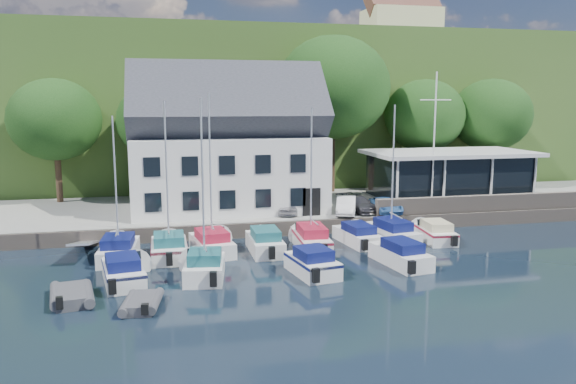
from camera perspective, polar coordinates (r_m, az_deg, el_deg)
name	(u,v)px	position (r m, az deg, el deg)	size (l,w,h in m)	color
ground	(402,282)	(29.60, 11.51, -8.93)	(180.00, 180.00, 0.00)	black
quay	(314,209)	(45.50, 2.61, -1.70)	(60.00, 13.00, 1.00)	gray
quay_face	(338,226)	(39.40, 5.06, -3.46)	(60.00, 0.30, 1.00)	#6E6258
hillside	(240,108)	(88.41, -4.92, 8.48)	(160.00, 75.00, 16.00)	#2E4D1D
field_patch	(280,59)	(97.88, -0.84, 13.36)	(50.00, 30.00, 0.30)	#606C36
farmhouse	(401,23)	(85.31, 11.38, 16.46)	(10.40, 7.00, 8.20)	beige
harbor_building	(228,152)	(42.56, -6.15, 4.09)	(14.40, 8.20, 8.70)	silver
club_pavilion	(448,176)	(47.78, 15.97, 1.57)	(13.20, 7.20, 4.10)	black
seawall	(490,203)	(44.57, 19.81, -1.04)	(18.00, 0.50, 1.20)	#6E6258
gangway	(86,254)	(36.16, -19.85, -5.96)	(1.20, 6.00, 1.40)	silver
car_silver	(287,205)	(40.92, -0.09, -1.38)	(1.40, 3.49, 1.19)	#AEADB2
car_white	(346,205)	(40.95, 5.92, -1.36)	(1.34, 3.84, 1.27)	silver
car_dgrey	(358,204)	(41.95, 7.09, -1.19)	(1.66, 4.07, 1.18)	#323238
car_blue	(385,205)	(41.89, 9.88, -1.28)	(1.35, 3.43, 1.17)	#325F9A
flagpole	(434,142)	(43.34, 14.62, 4.97)	(2.46, 0.20, 10.25)	silver
tree_0	(56,141)	(48.81, -22.47, 4.83)	(7.27, 7.27, 9.93)	black
tree_1	(160,141)	(47.79, -12.83, 5.03)	(7.05, 7.05, 9.63)	black
tree_3	(333,115)	(50.62, 4.57, 7.85)	(10.13, 10.13, 13.85)	black
tree_4	(424,134)	(53.85, 13.64, 5.71)	(7.40, 7.40, 10.12)	black
tree_5	(490,133)	(56.44, 19.83, 5.61)	(7.45, 7.45, 10.19)	black
boat_r1_0	(116,184)	(33.46, -17.12, 0.76)	(2.16, 6.13, 8.88)	silver
boat_r1_1	(167,181)	(32.97, -12.21, 1.11)	(2.22, 5.69, 9.18)	silver
boat_r1_2	(210,179)	(33.66, -7.89, 1.28)	(2.17, 6.00, 9.06)	silver
boat_r1_3	(265,240)	(34.35, -2.37, -4.89)	(2.00, 6.01, 1.51)	silver
boat_r1_4	(311,175)	(34.41, 2.37, 1.77)	(1.95, 6.81, 9.33)	silver
boat_r1_5	(357,233)	(36.63, 7.05, -4.18)	(1.87, 6.00, 1.35)	silver
boat_r1_6	(393,170)	(36.59, 10.61, 2.22)	(1.97, 6.69, 9.53)	silver
boat_r1_7	(434,230)	(38.41, 14.65, -3.79)	(1.88, 5.94, 1.35)	silver
boat_r2_0	(123,269)	(29.84, -16.39, -7.51)	(2.02, 5.77, 1.46)	silver
boat_r2_1	(203,190)	(28.77, -8.65, 0.20)	(2.14, 5.15, 9.33)	silver
boat_r2_2	(312,261)	(30.03, 2.50, -6.99)	(2.06, 5.07, 1.50)	silver
boat_r2_3	(400,252)	(32.38, 11.35, -5.99)	(1.92, 6.13, 1.46)	silver
dinghy_0	(72,293)	(28.06, -21.13, -9.58)	(1.96, 3.27, 0.76)	#3A3B40
dinghy_1	(142,301)	(26.28, -14.62, -10.67)	(1.67, 2.78, 0.65)	#3A3B40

